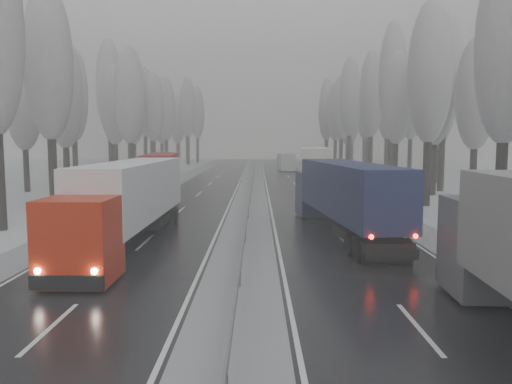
{
  "coord_description": "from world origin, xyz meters",
  "views": [
    {
      "loc": [
        0.66,
        -13.75,
        5.34
      ],
      "look_at": [
        0.56,
        16.73,
        2.2
      ],
      "focal_mm": 35.0,
      "sensor_mm": 36.0,
      "label": 1
    }
  ],
  "objects_px": {
    "box_truck_distant": "(286,162)",
    "truck_red_white": "(128,198)",
    "truck_blue_box": "(343,193)",
    "truck_red_red": "(160,173)",
    "truck_cream_box": "(314,164)"
  },
  "relations": [
    {
      "from": "truck_cream_box",
      "to": "box_truck_distant",
      "type": "relative_size",
      "value": 2.14
    },
    {
      "from": "truck_blue_box",
      "to": "box_truck_distant",
      "type": "xyz_separation_m",
      "value": [
        0.2,
        60.5,
        -0.83
      ]
    },
    {
      "from": "truck_cream_box",
      "to": "truck_red_red",
      "type": "xyz_separation_m",
      "value": [
        -15.28,
        -11.24,
        -0.26
      ]
    },
    {
      "from": "box_truck_distant",
      "to": "truck_red_red",
      "type": "relative_size",
      "value": 0.52
    },
    {
      "from": "truck_blue_box",
      "to": "box_truck_distant",
      "type": "relative_size",
      "value": 1.93
    },
    {
      "from": "truck_blue_box",
      "to": "truck_cream_box",
      "type": "height_order",
      "value": "truck_cream_box"
    },
    {
      "from": "truck_blue_box",
      "to": "truck_red_white",
      "type": "height_order",
      "value": "truck_red_white"
    },
    {
      "from": "truck_cream_box",
      "to": "truck_red_red",
      "type": "height_order",
      "value": "truck_cream_box"
    },
    {
      "from": "truck_blue_box",
      "to": "truck_red_white",
      "type": "bearing_deg",
      "value": -169.57
    },
    {
      "from": "truck_cream_box",
      "to": "truck_red_red",
      "type": "bearing_deg",
      "value": -138.73
    },
    {
      "from": "box_truck_distant",
      "to": "truck_red_red",
      "type": "bearing_deg",
      "value": -110.66
    },
    {
      "from": "truck_cream_box",
      "to": "truck_red_white",
      "type": "bearing_deg",
      "value": -107.26
    },
    {
      "from": "truck_cream_box",
      "to": "truck_red_white",
      "type": "xyz_separation_m",
      "value": [
        -12.9,
        -31.62,
        -0.2
      ]
    },
    {
      "from": "truck_red_red",
      "to": "truck_blue_box",
      "type": "bearing_deg",
      "value": -57.48
    },
    {
      "from": "box_truck_distant",
      "to": "truck_red_white",
      "type": "xyz_separation_m",
      "value": [
        -11.54,
        -63.87,
        0.9
      ]
    }
  ]
}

